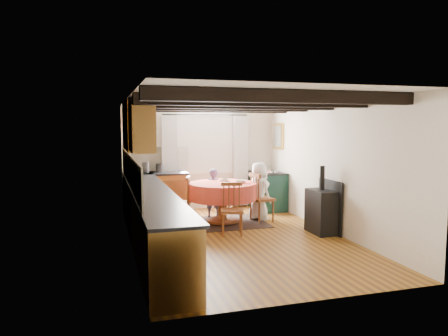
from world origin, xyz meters
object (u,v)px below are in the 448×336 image
object	(u,v)px
chair_left	(180,201)
aga_range	(268,190)
cast_iron_stove	(322,200)
dining_table	(223,203)
chair_near	(232,209)
chair_right	(262,197)
cup	(225,181)
child_far	(213,193)
child_right	(259,191)

from	to	relation	value
chair_left	aga_range	world-z (taller)	chair_left
chair_left	cast_iron_stove	world-z (taller)	cast_iron_stove
dining_table	aga_range	world-z (taller)	aga_range
dining_table	cast_iron_stove	world-z (taller)	cast_iron_stove
aga_range	chair_near	bearing A→B (deg)	-127.29
chair_right	cup	world-z (taller)	chair_right
dining_table	cast_iron_stove	bearing A→B (deg)	-39.81
chair_near	child_far	distance (m)	1.50
chair_left	dining_table	bearing A→B (deg)	109.46
child_right	chair_right	bearing A→B (deg)	163.36
chair_right	aga_range	size ratio (longest dim) A/B	1.02
cast_iron_stove	child_far	bearing A→B (deg)	129.81
chair_right	aga_range	xyz separation A→B (m)	(0.57, 1.10, -0.05)
aga_range	cast_iron_stove	bearing A→B (deg)	-87.27
chair_right	cup	size ratio (longest dim) A/B	10.06
child_right	cup	world-z (taller)	child_right
chair_left	cast_iron_stove	bearing A→B (deg)	80.88
cast_iron_stove	child_far	world-z (taller)	cast_iron_stove
chair_near	aga_range	distance (m)	2.44
aga_range	cast_iron_stove	world-z (taller)	cast_iron_stove
cast_iron_stove	cup	bearing A→B (deg)	142.02
chair_near	child_right	distance (m)	1.34
dining_table	chair_near	distance (m)	0.90
child_far	cast_iron_stove	bearing A→B (deg)	129.34
chair_near	child_right	xyz separation A→B (m)	(0.90, 0.99, 0.13)
cast_iron_stove	chair_right	bearing A→B (deg)	119.44
chair_right	child_far	distance (m)	1.09
chair_near	child_right	world-z (taller)	child_right
chair_right	child_right	bearing A→B (deg)	-7.61
aga_range	child_right	distance (m)	1.13
chair_near	dining_table	bearing A→B (deg)	99.25
dining_table	chair_left	world-z (taller)	chair_left
dining_table	child_right	bearing A→B (deg)	6.65
chair_right	aga_range	world-z (taller)	chair_right
dining_table	chair_left	xyz separation A→B (m)	(-0.87, -0.02, 0.08)
dining_table	cup	size ratio (longest dim) A/B	13.62
child_far	chair_right	bearing A→B (deg)	142.67
chair_right	cup	bearing A→B (deg)	83.19
aga_range	child_right	xyz separation A→B (m)	(-0.58, -0.95, 0.15)
cast_iron_stove	child_far	size ratio (longest dim) A/B	1.18
cup	chair_near	bearing A→B (deg)	-96.93
child_right	cast_iron_stove	bearing A→B (deg)	-172.09
cast_iron_stove	child_far	distance (m)	2.43
chair_right	cup	distance (m)	0.89
chair_near	cast_iron_stove	xyz separation A→B (m)	(1.59, -0.37, 0.15)
aga_range	dining_table	bearing A→B (deg)	-143.09
chair_right	child_right	xyz separation A→B (m)	(-0.01, 0.14, 0.10)
child_far	chair_near	bearing A→B (deg)	88.11
chair_right	child_right	distance (m)	0.17
chair_near	aga_range	bearing A→B (deg)	67.11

